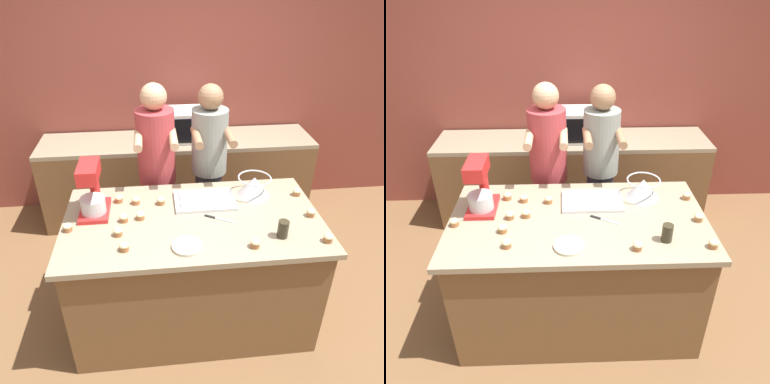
% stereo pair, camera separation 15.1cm
% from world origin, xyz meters
% --- Properties ---
extents(ground_plane, '(16.00, 16.00, 0.00)m').
position_xyz_m(ground_plane, '(0.00, 0.00, 0.00)').
color(ground_plane, brown).
extents(back_wall, '(10.00, 0.06, 2.70)m').
position_xyz_m(back_wall, '(0.00, 1.83, 1.35)').
color(back_wall, brown).
rests_on(back_wall, ground_plane).
extents(island_counter, '(1.77, 0.97, 0.94)m').
position_xyz_m(island_counter, '(0.00, 0.00, 0.47)').
color(island_counter, brown).
rests_on(island_counter, ground_plane).
extents(back_counter, '(2.80, 0.60, 0.90)m').
position_xyz_m(back_counter, '(0.00, 1.48, 0.45)').
color(back_counter, brown).
rests_on(back_counter, ground_plane).
extents(person_left, '(0.33, 0.49, 1.68)m').
position_xyz_m(person_left, '(-0.22, 0.71, 0.89)').
color(person_left, brown).
rests_on(person_left, ground_plane).
extents(person_right, '(0.32, 0.49, 1.66)m').
position_xyz_m(person_right, '(0.22, 0.71, 0.89)').
color(person_right, '#33384C').
rests_on(person_right, ground_plane).
extents(stand_mixer, '(0.20, 0.30, 0.38)m').
position_xyz_m(stand_mixer, '(-0.67, 0.14, 1.11)').
color(stand_mixer, red).
rests_on(stand_mixer, island_counter).
extents(mixing_bowl, '(0.25, 0.25, 0.15)m').
position_xyz_m(mixing_bowl, '(0.49, 0.26, 1.02)').
color(mixing_bowl, '#BCBCC1').
rests_on(mixing_bowl, island_counter).
extents(baking_tray, '(0.44, 0.29, 0.04)m').
position_xyz_m(baking_tray, '(0.11, 0.20, 0.96)').
color(baking_tray, silver).
rests_on(baking_tray, island_counter).
extents(microwave_oven, '(0.46, 0.36, 0.31)m').
position_xyz_m(microwave_oven, '(0.10, 1.48, 1.06)').
color(microwave_oven, silver).
rests_on(microwave_oven, back_counter).
extents(drinking_glass, '(0.07, 0.07, 0.12)m').
position_xyz_m(drinking_glass, '(0.55, -0.27, 1.00)').
color(drinking_glass, '#332D1E').
rests_on(drinking_glass, island_counter).
extents(small_plate, '(0.19, 0.19, 0.02)m').
position_xyz_m(small_plate, '(-0.07, -0.31, 0.95)').
color(small_plate, beige).
rests_on(small_plate, island_counter).
extents(knife, '(0.20, 0.13, 0.01)m').
position_xyz_m(knife, '(0.17, -0.03, 0.94)').
color(knife, '#BCBCC1').
rests_on(knife, island_counter).
extents(cupcake_0, '(0.06, 0.06, 0.06)m').
position_xyz_m(cupcake_0, '(-0.50, -0.14, 0.97)').
color(cupcake_0, '#9E6038').
rests_on(cupcake_0, island_counter).
extents(cupcake_1, '(0.06, 0.06, 0.06)m').
position_xyz_m(cupcake_1, '(-0.45, -0.30, 0.97)').
color(cupcake_1, '#9E6038').
rests_on(cupcake_1, island_counter).
extents(cupcake_2, '(0.06, 0.06, 0.06)m').
position_xyz_m(cupcake_2, '(-0.21, 0.20, 0.97)').
color(cupcake_2, '#9E6038').
rests_on(cupcake_2, island_counter).
extents(cupcake_3, '(0.06, 0.06, 0.06)m').
position_xyz_m(cupcake_3, '(-0.47, 0.01, 0.97)').
color(cupcake_3, '#9E6038').
rests_on(cupcake_3, island_counter).
extents(cupcake_4, '(0.06, 0.06, 0.06)m').
position_xyz_m(cupcake_4, '(-0.52, 0.26, 0.97)').
color(cupcake_4, '#9E6038').
rests_on(cupcake_4, island_counter).
extents(cupcake_5, '(0.06, 0.06, 0.06)m').
position_xyz_m(cupcake_5, '(-0.36, 0.03, 0.97)').
color(cupcake_5, '#9E6038').
rests_on(cupcake_5, island_counter).
extents(cupcake_6, '(0.06, 0.06, 0.06)m').
position_xyz_m(cupcake_6, '(0.81, -0.06, 0.97)').
color(cupcake_6, '#9E6038').
rests_on(cupcake_6, island_counter).
extents(cupcake_7, '(0.06, 0.06, 0.06)m').
position_xyz_m(cupcake_7, '(0.81, 0.22, 0.97)').
color(cupcake_7, '#9E6038').
rests_on(cupcake_7, island_counter).
extents(cupcake_8, '(0.06, 0.06, 0.06)m').
position_xyz_m(cupcake_8, '(0.81, -0.35, 0.97)').
color(cupcake_8, '#9E6038').
rests_on(cupcake_8, island_counter).
extents(cupcake_9, '(0.06, 0.06, 0.06)m').
position_xyz_m(cupcake_9, '(-0.39, 0.23, 0.97)').
color(cupcake_9, '#9E6038').
rests_on(cupcake_9, island_counter).
extents(cupcake_10, '(0.06, 0.06, 0.06)m').
position_xyz_m(cupcake_10, '(-0.83, -0.06, 0.97)').
color(cupcake_10, '#9E6038').
rests_on(cupcake_10, island_counter).
extents(cupcake_11, '(0.06, 0.06, 0.06)m').
position_xyz_m(cupcake_11, '(0.35, -0.35, 0.97)').
color(cupcake_11, '#9E6038').
rests_on(cupcake_11, island_counter).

